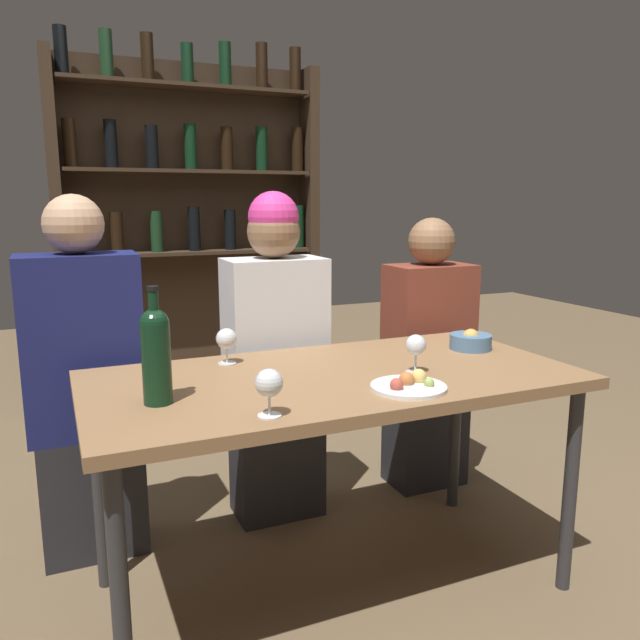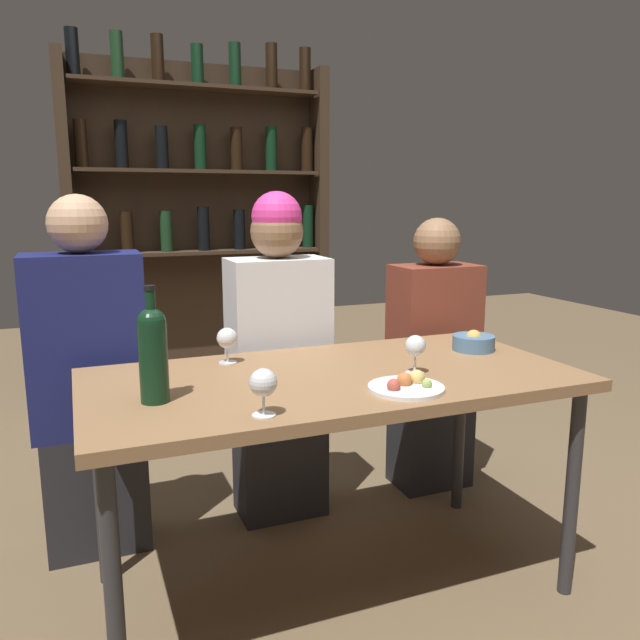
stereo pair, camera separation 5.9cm
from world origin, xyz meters
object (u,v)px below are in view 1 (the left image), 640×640
object	(u,v)px
food_plate_0	(409,385)
seated_person_right	(427,361)
snack_bowl	(471,341)
wine_glass_2	(416,346)
wine_glass_1	(226,340)
wine_bottle	(156,351)
seated_person_left	(86,391)
seated_person_center	(276,363)
wine_glass_0	(269,384)

from	to	relation	value
food_plate_0	seated_person_right	world-z (taller)	seated_person_right
food_plate_0	snack_bowl	distance (m)	0.56
wine_glass_2	snack_bowl	xyz separation A→B (m)	(0.35, 0.19, -0.05)
wine_glass_1	wine_glass_2	size ratio (longest dim) A/B	0.98
wine_bottle	seated_person_left	size ratio (longest dim) A/B	0.25
wine_glass_2	seated_person_left	size ratio (longest dim) A/B	0.10
snack_bowl	food_plate_0	bearing A→B (deg)	-144.48
seated_person_left	wine_bottle	bearing A→B (deg)	-75.91
food_plate_0	seated_person_center	world-z (taller)	seated_person_center
seated_person_center	seated_person_right	world-z (taller)	seated_person_center
wine_bottle	seated_person_center	size ratio (longest dim) A/B	0.24
wine_bottle	seated_person_left	world-z (taller)	seated_person_left
wine_glass_1	snack_bowl	distance (m)	0.87
wine_glass_2	seated_person_left	xyz separation A→B (m)	(-0.93, 0.63, -0.21)
seated_person_left	wine_glass_1	bearing A→B (deg)	-34.71
wine_bottle	wine_glass_2	size ratio (longest dim) A/B	2.57
wine_glass_1	snack_bowl	xyz separation A→B (m)	(0.86, -0.15, -0.05)
wine_glass_1	seated_person_left	size ratio (longest dim) A/B	0.09
seated_person_center	food_plate_0	bearing A→B (deg)	-80.49
wine_bottle	seated_person_center	bearing A→B (deg)	48.36
wine_bottle	snack_bowl	bearing A→B (deg)	8.46
wine_glass_1	seated_person_center	size ratio (longest dim) A/B	0.09
wine_glass_1	food_plate_0	bearing A→B (deg)	-49.72
snack_bowl	seated_person_left	size ratio (longest dim) A/B	0.12
wine_glass_2	snack_bowl	world-z (taller)	wine_glass_2
wine_glass_2	food_plate_0	size ratio (longest dim) A/B	0.56
food_plate_0	seated_person_center	xyz separation A→B (m)	(-0.13, 0.77, -0.11)
wine_bottle	wine_glass_1	size ratio (longest dim) A/B	2.63
wine_glass_2	food_plate_0	world-z (taller)	wine_glass_2
wine_glass_0	wine_glass_2	distance (m)	0.58
wine_bottle	food_plate_0	bearing A→B (deg)	-13.06
wine_bottle	snack_bowl	size ratio (longest dim) A/B	2.11
wine_glass_2	seated_person_center	distance (m)	0.70
wine_glass_0	wine_glass_1	xyz separation A→B (m)	(0.04, 0.53, -0.00)
wine_glass_0	seated_person_center	bearing A→B (deg)	69.49
wine_glass_0	seated_person_left	xyz separation A→B (m)	(-0.39, 0.83, -0.21)
wine_bottle	seated_person_center	world-z (taller)	seated_person_center
wine_bottle	wine_glass_1	world-z (taller)	wine_bottle
wine_glass_2	wine_glass_1	bearing A→B (deg)	146.22
seated_person_left	wine_glass_2	bearing A→B (deg)	-34.21
food_plate_0	seated_person_center	bearing A→B (deg)	99.51
wine_glass_2	food_plate_0	distance (m)	0.19
seated_person_right	seated_person_center	bearing A→B (deg)	180.00
wine_bottle	wine_glass_1	bearing A→B (deg)	49.44
wine_glass_2	snack_bowl	distance (m)	0.40
snack_bowl	wine_glass_1	bearing A→B (deg)	170.05
wine_glass_1	seated_person_right	bearing A→B (deg)	16.88
wine_bottle	wine_glass_2	distance (m)	0.78
wine_glass_1	food_plate_0	size ratio (longest dim) A/B	0.55
seated_person_center	wine_glass_2	bearing A→B (deg)	-69.79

